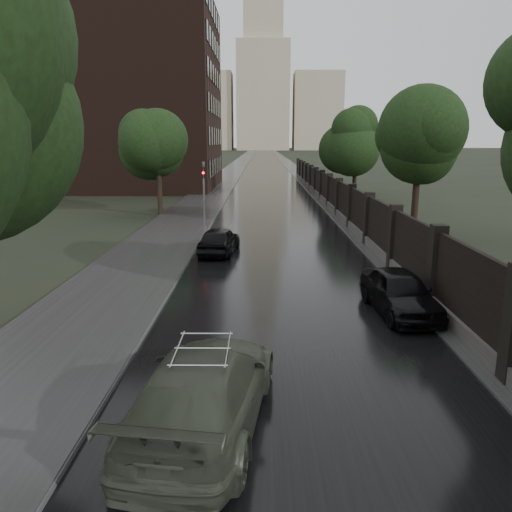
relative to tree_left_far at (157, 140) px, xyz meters
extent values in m
cube|color=black|center=(8.00, 160.00, -5.23)|extent=(8.00, 420.00, 0.02)
cube|color=#2D2D2D|center=(2.00, 160.00, -5.16)|extent=(4.00, 420.00, 0.16)
cube|color=#2D2D2D|center=(13.50, 160.00, -5.20)|extent=(3.00, 420.00, 0.08)
cube|color=#383533|center=(12.60, 2.00, -4.99)|extent=(0.40, 75.00, 0.50)
cube|color=black|center=(12.60, 2.00, -3.74)|extent=(0.15, 75.00, 2.00)
cube|color=black|center=(12.60, 40.00, -3.89)|extent=(0.45, 0.45, 2.70)
cylinder|color=black|center=(0.00, 0.00, -2.32)|extent=(0.36, 0.36, 5.85)
sphere|color=black|center=(0.00, 0.00, 0.02)|extent=(4.25, 4.25, 4.25)
cylinder|color=black|center=(15.50, -8.00, -2.48)|extent=(0.36, 0.36, 5.53)
sphere|color=black|center=(15.50, -8.00, -0.27)|extent=(4.08, 4.08, 4.08)
cylinder|color=black|center=(15.50, 10.00, -2.48)|extent=(0.36, 0.36, 5.53)
sphere|color=black|center=(15.50, 10.00, -0.27)|extent=(4.08, 4.08, 4.08)
cylinder|color=#59595E|center=(3.70, -5.00, -3.74)|extent=(0.12, 0.12, 3.00)
imported|color=#59595E|center=(3.70, -5.00, -1.74)|extent=(0.16, 0.20, 1.00)
sphere|color=#FF0C0C|center=(3.70, -5.15, -1.89)|extent=(0.14, 0.14, 0.14)
cube|color=black|center=(-10.00, 22.00, 4.76)|extent=(24.00, 18.00, 20.00)
cube|color=tan|center=(-24.00, 270.00, 16.76)|extent=(28.00, 22.00, 44.00)
cube|color=tan|center=(40.00, 270.00, 16.76)|extent=(28.00, 22.00, 44.00)
cube|color=tan|center=(8.00, 270.00, 24.76)|extent=(30.00, 30.00, 60.00)
cube|color=tan|center=(8.00, 270.00, 64.76)|extent=(22.00, 22.00, 40.00)
imported|color=#404638|center=(6.11, -26.77, -4.48)|extent=(2.81, 5.50, 1.53)
imported|color=black|center=(5.18, -12.10, -4.59)|extent=(1.98, 3.97, 1.30)
imported|color=black|center=(11.40, -20.41, -4.56)|extent=(1.99, 4.14, 1.36)
camera|label=1|loc=(7.16, -35.06, -0.05)|focal=35.00mm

